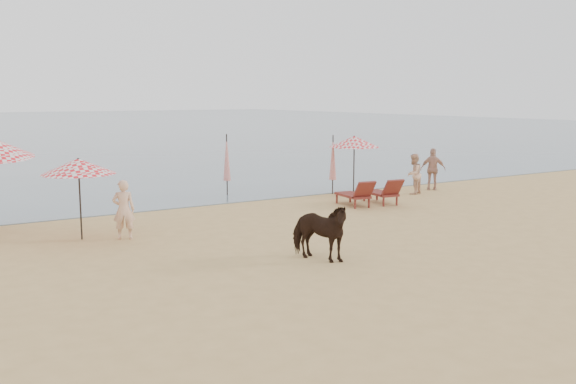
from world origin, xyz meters
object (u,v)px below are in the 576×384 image
Objects in this scene: umbrella_closed_left at (227,158)px; beachgoer_right_b at (433,169)px; lounger_cluster_right at (370,193)px; cow at (319,232)px; umbrella_open_left_a at (78,166)px; beachgoer_left at (124,210)px; umbrella_closed_right at (333,158)px; umbrella_open_right at (354,142)px; beachgoer_right_a at (414,174)px.

umbrella_closed_left is 1.39× the size of beachgoer_right_b.
lounger_cluster_right is 7.69m from cow.
beachgoer_left is (0.96, -0.55, -1.13)m from umbrella_open_left_a.
beachgoer_right_b reaches higher than cow.
umbrella_closed_right is at bearing 28.98° from cow.
beachgoer_left is (-9.55, -2.68, -1.24)m from umbrella_open_right.
umbrella_closed_left is 1.50× the size of beachgoer_right_a.
beachgoer_right_a is at bearing 3.11° from umbrella_open_left_a.
umbrella_closed_right reaches higher than cow.
umbrella_open_right is 1.00× the size of umbrella_closed_right.
beachgoer_right_b reaches higher than beachgoer_left.
beachgoer_left is at bearing -136.91° from umbrella_closed_left.
umbrella_closed_left is at bearing 18.80° from beachgoer_right_b.
cow is 0.96× the size of beachgoer_right_b.
beachgoer_right_b is at bearing -21.90° from umbrella_closed_left.
cow is (-2.57, -9.70, -0.74)m from umbrella_closed_left.
lounger_cluster_right is at bearing -131.27° from umbrella_open_right.
umbrella_open_right is (0.84, 2.00, 1.58)m from lounger_cluster_right.
umbrella_closed_left is 1.48× the size of beachgoer_left.
cow is (-6.54, -7.16, -1.35)m from umbrella_open_right.
beachgoer_left is 0.94× the size of beachgoer_right_b.
umbrella_open_right is 0.98× the size of umbrella_closed_left.
lounger_cluster_right is at bearing -98.75° from umbrella_closed_right.
umbrella_open_right is at bearing -32.60° from umbrella_closed_left.
umbrella_open_right is at bearing 32.93° from beachgoer_right_b.
umbrella_closed_right is 1.41× the size of cow.
umbrella_open_right reaches higher than umbrella_open_left_a.
beachgoer_right_b is at bearing -26.24° from umbrella_open_right.
umbrella_open_left_a reaches higher than cow.
lounger_cluster_right is 1.24× the size of cow.
umbrella_closed_left is at bearing -51.84° from beachgoer_right_a.
beachgoer_left is at bearing -159.39° from umbrella_closed_right.
beachgoer_left is at bearing 177.22° from umbrella_open_right.
umbrella_closed_left is (6.54, 4.67, -0.49)m from umbrella_open_left_a.
umbrella_closed_left reaches higher than beachgoer_right_a.
umbrella_closed_right is 9.78m from beachgoer_left.
umbrella_closed_left is at bearing 128.94° from umbrella_open_right.
cow is at bearing -130.40° from lounger_cluster_right.
umbrella_closed_right is at bearing 23.37° from beachgoer_right_b.
umbrella_closed_left is at bearing 153.32° from umbrella_closed_right.
umbrella_open_left_a is 14.20m from beachgoer_right_b.
beachgoer_right_a reaches higher than lounger_cluster_right.
umbrella_open_left_a is at bearing 173.01° from umbrella_open_right.
umbrella_open_left_a is 1.37× the size of beachgoer_left.
beachgoer_right_b is (3.97, -1.24, -0.55)m from umbrella_closed_right.
cow is at bearing 145.01° from beachgoer_left.
beachgoer_right_a is at bearing -40.73° from umbrella_open_right.
cow is at bearing 13.16° from beachgoer_right_a.
umbrella_open_left_a is 1.34× the size of cow.
umbrella_closed_right is at bearing 88.67° from lounger_cluster_right.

